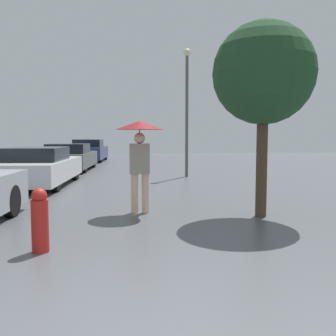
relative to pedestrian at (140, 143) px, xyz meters
The scene contains 7 objects.
pedestrian is the anchor object (origin of this frame).
parked_car_second 5.25m from the pedestrian, 126.61° to the left, with size 1.84×4.34×1.14m.
parked_car_third 9.82m from the pedestrian, 109.04° to the left, with size 1.83×4.18×1.15m.
parked_car_farthest 15.54m from the pedestrian, 102.05° to the left, with size 1.80×4.20×1.28m.
tree 2.57m from the pedestrian, 10.81° to the right, with size 1.83×1.83×3.50m.
street_lamp 6.69m from the pedestrian, 75.98° to the left, with size 0.27×0.27×4.55m.
fire_hydrant 2.82m from the pedestrian, 117.40° to the right, with size 0.21×0.21×0.82m.
Camera 1 is at (0.05, -2.46, 1.47)m, focal length 40.00 mm.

